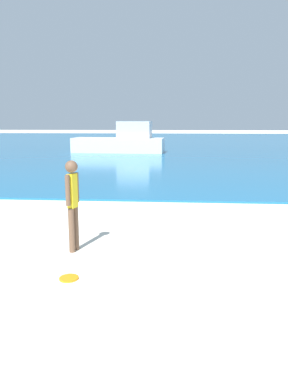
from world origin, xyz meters
The scene contains 4 objects.
water centered at (0.00, 40.66, 0.03)m, with size 160.00×60.00×0.06m, color #1E6B9E.
person_standing centered at (-1.61, 6.65, 0.89)m, with size 0.21×0.35×1.57m.
frisbee centered at (-1.38, 5.49, 0.01)m, with size 0.27×0.27×0.03m, color orange.
boat_near centered at (-3.53, 26.59, 0.81)m, with size 6.51×2.49×2.17m.
Camera 1 is at (0.06, 0.71, 2.19)m, focal length 34.38 mm.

